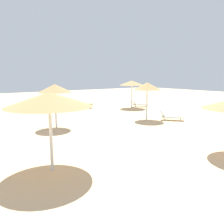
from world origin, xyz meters
name	(u,v)px	position (x,y,z in m)	size (l,w,h in m)	color
ground_plane	(144,140)	(0.00, 0.00, 0.00)	(80.00, 80.00, 0.00)	#DBBA8C
parasol_0	(132,83)	(7.62, 9.84, 2.73)	(2.71, 2.71, 2.99)	silver
parasol_2	(147,86)	(4.22, 4.06, 2.71)	(2.22, 2.22, 3.02)	silver
parasol_4	(55,89)	(-2.75, 5.73, 2.69)	(2.25, 2.25, 2.99)	silver
parasol_5	(49,100)	(-5.57, -0.81, 2.71)	(3.14, 3.14, 2.99)	silver
lounger_0	(139,104)	(8.95, 9.97, 0.32)	(1.92, 1.59, 0.72)	silver
lounger_2	(171,116)	(5.69, 2.80, 0.32)	(1.71, 1.82, 0.78)	silver
bench_0	(72,105)	(2.09, 13.32, 0.35)	(1.51, 0.44, 0.49)	brown
bench_2	(86,105)	(3.34, 12.45, 0.35)	(1.55, 0.67, 0.49)	brown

